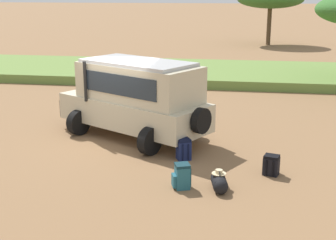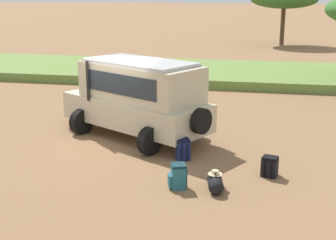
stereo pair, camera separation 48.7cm
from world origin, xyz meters
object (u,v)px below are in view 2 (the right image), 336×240
at_px(backpack_beside_front_wheel, 183,149).
at_px(acacia_tree_far_left, 284,0).
at_px(backpack_cluster_center, 178,176).
at_px(backpack_near_rear_wheel, 270,167).
at_px(safari_vehicle, 138,97).
at_px(duffel_bag_low_black_case, 215,183).

relative_size(backpack_beside_front_wheel, acacia_tree_far_left, 0.11).
relative_size(backpack_cluster_center, backpack_near_rear_wheel, 1.16).
bearing_deg(acacia_tree_far_left, safari_vehicle, -100.80).
bearing_deg(backpack_cluster_center, safari_vehicle, 117.79).
distance_m(backpack_near_rear_wheel, acacia_tree_far_left, 29.96).
relative_size(backpack_cluster_center, acacia_tree_far_left, 0.11).
relative_size(safari_vehicle, backpack_beside_front_wheel, 8.88).
distance_m(backpack_beside_front_wheel, acacia_tree_far_left, 29.41).
height_order(safari_vehicle, backpack_near_rear_wheel, safari_vehicle).
relative_size(backpack_beside_front_wheel, backpack_cluster_center, 1.00).
xyz_separation_m(backpack_beside_front_wheel, duffel_bag_low_black_case, (1.09, -1.87, -0.11)).
xyz_separation_m(backpack_near_rear_wheel, acacia_tree_far_left, (1.12, 29.73, 3.51)).
bearing_deg(backpack_cluster_center, backpack_beside_front_wheel, 96.35).
relative_size(safari_vehicle, acacia_tree_far_left, 0.96).
height_order(safari_vehicle, backpack_cluster_center, safari_vehicle).
distance_m(safari_vehicle, backpack_near_rear_wheel, 4.89).
xyz_separation_m(safari_vehicle, duffel_bag_low_black_case, (2.83, -3.65, -1.11)).
relative_size(backpack_near_rear_wheel, acacia_tree_far_left, 0.09).
bearing_deg(safari_vehicle, backpack_near_rear_wheel, -31.71).
bearing_deg(safari_vehicle, acacia_tree_far_left, 79.20).
bearing_deg(acacia_tree_far_left, backpack_beside_front_wheel, -96.79).
distance_m(safari_vehicle, backpack_cluster_center, 4.30).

